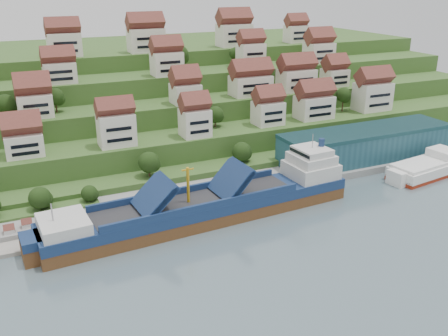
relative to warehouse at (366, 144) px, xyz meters
name	(u,v)px	position (x,y,z in m)	size (l,w,h in m)	color
ground	(249,213)	(-52.00, -17.00, -7.20)	(300.00, 300.00, 0.00)	slate
quay	(284,178)	(-32.00, -2.00, -6.10)	(180.00, 14.00, 2.20)	gray
pebble_beach	(10,235)	(-110.00, -5.00, -6.70)	(45.00, 20.00, 1.00)	gray
hillside	(140,95)	(-52.00, 86.55, 3.46)	(260.00, 128.00, 31.00)	#2D4C1E
hillside_village	(185,78)	(-46.21, 44.78, 17.69)	(157.26, 60.95, 29.18)	silver
hillside_trees	(160,117)	(-61.51, 27.00, 9.28)	(135.47, 62.58, 32.23)	#203B13
warehouse	(366,144)	(0.00, 0.00, 0.00)	(60.00, 15.00, 10.00)	#224F5D
flagpole	(289,166)	(-33.89, -7.00, -0.32)	(1.28, 0.16, 8.00)	gray
beach_huts	(0,233)	(-112.00, -6.25, -5.10)	(14.40, 3.70, 2.20)	white
cargo_ship	(212,206)	(-61.99, -15.70, -3.78)	(82.07, 17.47, 18.11)	brown
second_ship	(429,168)	(12.16, -16.19, -4.77)	(28.92, 14.10, 8.05)	maroon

